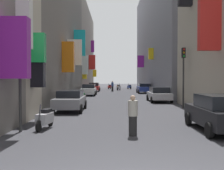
# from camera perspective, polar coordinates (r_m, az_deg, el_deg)

# --- Properties ---
(ground_plane) EXTENTS (140.00, 140.00, 0.00)m
(ground_plane) POSITION_cam_1_polar(r_m,az_deg,el_deg) (35.44, 1.35, -2.17)
(ground_plane) COLOR #38383D
(building_left_mid_b) EXTENTS (7.35, 22.71, 14.80)m
(building_left_mid_b) POSITION_cam_1_polar(r_m,az_deg,el_deg) (29.83, -14.20, 11.36)
(building_left_mid_b) COLOR slate
(building_left_mid_b) RESTS_ON ground
(building_left_mid_c) EXTENTS (7.19, 25.53, 14.89)m
(building_left_mid_c) POSITION_cam_1_polar(r_m,az_deg,el_deg) (53.34, -7.73, 7.03)
(building_left_mid_c) COLOR gray
(building_left_mid_c) RESTS_ON ground
(building_right_mid_b) EXTENTS (7.14, 38.14, 18.39)m
(building_right_mid_b) POSITION_cam_1_polar(r_m,az_deg,el_deg) (47.62, 10.88, 9.83)
(building_right_mid_b) COLOR gray
(building_right_mid_b) RESTS_ON ground
(parked_car_blue) EXTENTS (2.01, 4.37, 1.42)m
(parked_car_blue) POSITION_cam_1_polar(r_m,az_deg,el_deg) (41.64, 6.61, -0.60)
(parked_car_blue) COLOR navy
(parked_car_blue) RESTS_ON ground
(parked_car_black) EXTENTS (1.95, 4.38, 1.53)m
(parked_car_black) POSITION_cam_1_polar(r_m,az_deg,el_deg) (12.71, 20.87, -5.14)
(parked_car_black) COLOR black
(parked_car_black) RESTS_ON ground
(parked_car_grey) EXTENTS (1.93, 4.46, 1.38)m
(parked_car_grey) POSITION_cam_1_polar(r_m,az_deg,el_deg) (19.47, -8.23, -2.98)
(parked_car_grey) COLOR slate
(parked_car_grey) RESTS_ON ground
(parked_car_white) EXTENTS (1.87, 4.23, 1.43)m
(parked_car_white) POSITION_cam_1_polar(r_m,az_deg,el_deg) (36.14, -4.54, -0.91)
(parked_car_white) COLOR white
(parked_car_white) RESTS_ON ground
(parked_car_red) EXTENTS (1.91, 4.43, 1.43)m
(parked_car_red) POSITION_cam_1_polar(r_m,az_deg,el_deg) (46.97, -3.47, -0.36)
(parked_car_red) COLOR #B21E1E
(parked_car_red) RESTS_ON ground
(parked_car_silver) EXTENTS (1.92, 4.47, 1.39)m
(parked_car_silver) POSITION_cam_1_polar(r_m,az_deg,el_deg) (26.81, 9.56, -1.78)
(parked_car_silver) COLOR #B7B7BC
(parked_car_silver) RESTS_ON ground
(scooter_white) EXTENTS (0.77, 1.91, 1.13)m
(scooter_white) POSITION_cam_1_polar(r_m,az_deg,el_deg) (51.10, 1.49, -0.54)
(scooter_white) COLOR silver
(scooter_white) RESTS_ON ground
(scooter_blue) EXTENTS (0.79, 1.85, 1.13)m
(scooter_blue) POSITION_cam_1_polar(r_m,az_deg,el_deg) (56.45, 3.63, -0.35)
(scooter_blue) COLOR #2D4CAD
(scooter_blue) RESTS_ON ground
(scooter_orange) EXTENTS (0.76, 1.86, 1.13)m
(scooter_orange) POSITION_cam_1_polar(r_m,az_deg,el_deg) (55.85, 1.46, -0.37)
(scooter_orange) COLOR orange
(scooter_orange) RESTS_ON ground
(scooter_silver) EXTENTS (0.58, 1.93, 1.13)m
(scooter_silver) POSITION_cam_1_polar(r_m,az_deg,el_deg) (12.85, -13.17, -6.53)
(scooter_silver) COLOR #ADADB2
(scooter_silver) RESTS_ON ground
(scooter_green) EXTENTS (0.80, 1.78, 1.13)m
(scooter_green) POSITION_cam_1_polar(r_m,az_deg,el_deg) (29.82, -6.02, -1.97)
(scooter_green) COLOR #287F3D
(scooter_green) RESTS_ON ground
(scooter_red) EXTENTS (0.73, 1.91, 1.13)m
(scooter_red) POSITION_cam_1_polar(r_m,az_deg,el_deg) (56.94, -0.38, -0.34)
(scooter_red) COLOR red
(scooter_red) RESTS_ON ground
(pedestrian_crossing) EXTENTS (0.53, 0.53, 1.73)m
(pedestrian_crossing) POSITION_cam_1_polar(r_m,az_deg,el_deg) (46.56, 0.21, -0.24)
(pedestrian_crossing) COLOR #242424
(pedestrian_crossing) RESTS_ON ground
(pedestrian_near_left) EXTENTS (0.50, 0.50, 1.57)m
(pedestrian_near_left) POSITION_cam_1_polar(r_m,az_deg,el_deg) (11.07, 4.34, -6.15)
(pedestrian_near_left) COLOR black
(pedestrian_near_left) RESTS_ON ground
(traffic_light_near_corner) EXTENTS (0.26, 0.34, 4.39)m
(traffic_light_near_corner) POSITION_cam_1_polar(r_m,az_deg,el_deg) (12.33, -17.89, 4.84)
(traffic_light_near_corner) COLOR #2D2D2D
(traffic_light_near_corner) RESTS_ON ground
(traffic_light_far_corner) EXTENTS (0.26, 0.34, 4.47)m
(traffic_light_far_corner) POSITION_cam_1_polar(r_m,az_deg,el_deg) (21.74, 14.29, 3.49)
(traffic_light_far_corner) COLOR #2D2D2D
(traffic_light_far_corner) RESTS_ON ground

